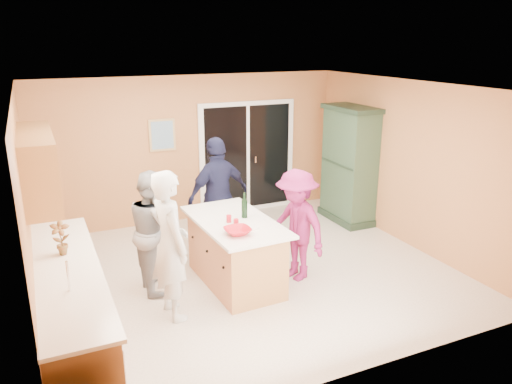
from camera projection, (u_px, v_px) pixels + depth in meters
name	position (u px, v px, depth m)	size (l,w,h in m)	color
floor	(249.00, 272.00, 7.14)	(5.50, 5.50, 0.00)	silver
ceiling	(249.00, 87.00, 6.37)	(5.50, 5.00, 0.10)	white
wall_back	(193.00, 149.00, 8.93)	(5.50, 0.10, 2.60)	#E99E60
wall_front	(358.00, 255.00, 4.58)	(5.50, 0.10, 2.60)	#E99E60
wall_left	(28.00, 213.00, 5.67)	(0.10, 5.00, 2.60)	#E99E60
wall_right	(409.00, 164.00, 7.84)	(0.10, 5.00, 2.60)	#E99E60
left_cabinet_run	(72.00, 317.00, 5.12)	(0.65, 3.05, 1.24)	#C3764C
upper_cabinets	(38.00, 166.00, 5.39)	(0.35, 1.60, 0.75)	#C3764C
sliding_door	(248.00, 157.00, 9.38)	(1.90, 0.07, 2.10)	white
framed_picture	(162.00, 135.00, 8.60)	(0.46, 0.04, 0.56)	tan
kitchen_island	(235.00, 254.00, 6.71)	(1.01, 1.76, 0.91)	#C3764C
green_hutch	(349.00, 166.00, 8.89)	(0.60, 1.13, 2.08)	#1E3021
woman_white	(170.00, 245.00, 5.78)	(0.66, 0.43, 1.80)	silver
woman_grey	(155.00, 231.00, 6.48)	(0.78, 0.61, 1.61)	gray
woman_navy	(218.00, 196.00, 7.58)	(1.06, 0.44, 1.81)	#1A1C3B
woman_magenta	(296.00, 225.00, 6.76)	(1.00, 0.57, 1.55)	#7E1B53
serving_bowl	(238.00, 231.00, 6.09)	(0.33, 0.33, 0.08)	red
tulip_vase	(61.00, 238.00, 5.39)	(0.21, 0.14, 0.40)	#AB1119
tumbler_near	(229.00, 219.00, 6.48)	(0.07, 0.07, 0.10)	red
tumbler_far	(236.00, 223.00, 6.35)	(0.07, 0.07, 0.10)	red
wine_bottle	(244.00, 208.00, 6.63)	(0.08, 0.08, 0.35)	black
white_plate	(250.00, 227.00, 6.31)	(0.22, 0.22, 0.02)	white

